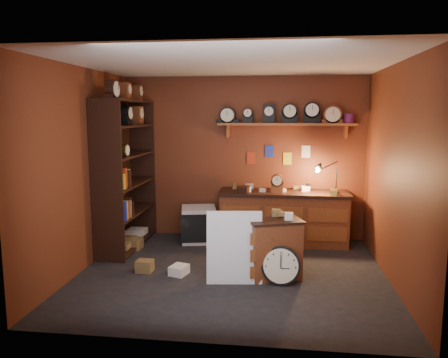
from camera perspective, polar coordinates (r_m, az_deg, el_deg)
floor at (r=5.90m, az=0.99°, el=-12.19°), size 4.00×4.00×0.00m
room_shell at (r=5.64m, az=1.61°, el=4.79°), size 4.02×3.62×2.71m
shelving_unit at (r=6.95m, az=-12.93°, el=1.41°), size 0.47×1.60×2.58m
workbench at (r=7.15m, az=7.78°, el=-4.61°), size 2.08×0.66×1.36m
low_cabinet at (r=5.73m, az=6.39°, el=-8.51°), size 0.82×0.75×0.85m
big_round_clock at (r=5.51m, az=7.42°, el=-11.17°), size 0.48×0.16×0.49m
white_panel at (r=5.63m, az=1.35°, el=-13.24°), size 0.71×0.27×0.91m
mini_fridge at (r=7.23m, az=-3.32°, el=-5.92°), size 0.65×0.66×0.57m
floor_box_a at (r=7.01m, az=-11.90°, el=-8.25°), size 0.31×0.27×0.17m
floor_box_b at (r=5.87m, az=-5.89°, el=-11.74°), size 0.26×0.29×0.12m
floor_box_c at (r=6.02m, az=-10.32°, el=-11.12°), size 0.22×0.19×0.16m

